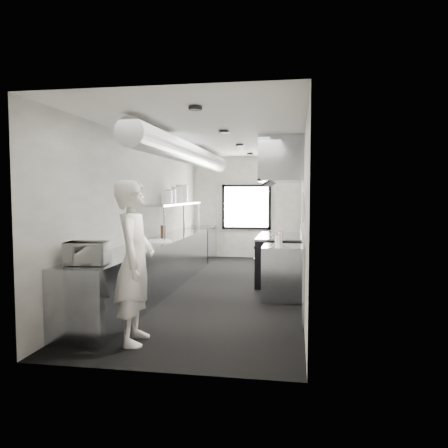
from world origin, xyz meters
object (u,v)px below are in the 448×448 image
at_px(cutting_board, 160,241).
at_px(prep_counter, 155,267).
at_px(deli_tub_a, 92,257).
at_px(deli_tub_b, 106,251).
at_px(plate_stack_c, 177,195).
at_px(range, 279,259).
at_px(bottle_station, 282,272).
at_px(plate_stack_d, 182,194).
at_px(plate_stack_b, 171,196).
at_px(squeeze_bottle_c, 279,241).
at_px(squeeze_bottle_e, 280,238).
at_px(pass_shelf, 175,205).
at_px(squeeze_bottle_b, 277,241).
at_px(microwave, 87,253).
at_px(exhaust_hood, 283,162).
at_px(knife_block, 163,231).
at_px(line_cook, 135,262).
at_px(far_work_table, 200,244).
at_px(squeeze_bottle_d, 280,239).
at_px(plate_stack_a, 167,197).
at_px(small_plate, 144,248).
at_px(squeeze_bottle_a, 280,242).

bearing_deg(cutting_board, prep_counter, -123.09).
bearing_deg(deli_tub_a, deli_tub_b, 93.81).
height_order(cutting_board, plate_stack_c, plate_stack_c).
distance_m(range, bottle_station, 1.40).
bearing_deg(plate_stack_d, plate_stack_b, -92.12).
relative_size(squeeze_bottle_c, squeeze_bottle_e, 0.85).
xyz_separation_m(pass_shelf, cutting_board, (0.11, -1.39, -0.63)).
bearing_deg(squeeze_bottle_b, microwave, -135.47).
xyz_separation_m(exhaust_hood, knife_block, (-2.41, -0.17, -1.38)).
height_order(microwave, knife_block, microwave).
distance_m(exhaust_hood, range, 1.92).
distance_m(bottle_station, knife_block, 2.81).
relative_size(line_cook, deli_tub_a, 14.86).
height_order(microwave, deli_tub_a, microwave).
relative_size(far_work_table, deli_tub_a, 9.23).
relative_size(line_cook, plate_stack_b, 6.63).
xyz_separation_m(plate_stack_c, squeeze_bottle_d, (2.29, -1.67, -0.74)).
height_order(cutting_board, plate_stack_a, plate_stack_a).
bearing_deg(knife_block, squeeze_bottle_b, -44.89).
xyz_separation_m(plate_stack_d, squeeze_bottle_e, (2.29, -2.01, -0.77)).
relative_size(line_cook, squeeze_bottle_c, 11.33).
bearing_deg(squeeze_bottle_d, plate_stack_d, 137.10).
xyz_separation_m(cutting_board, squeeze_bottle_e, (2.18, -0.03, 0.09)).
bearing_deg(range, knife_block, -175.97).
height_order(prep_counter, deli_tub_b, deli_tub_b).
bearing_deg(plate_stack_a, small_plate, -84.68).
bearing_deg(plate_stack_c, squeeze_bottle_a, -42.55).
relative_size(microwave, knife_block, 2.09).
relative_size(pass_shelf, cutting_board, 5.49).
relative_size(exhaust_hood, knife_block, 9.74).
bearing_deg(cutting_board, microwave, -91.68).
distance_m(deli_tub_b, plate_stack_d, 3.90).
height_order(line_cook, squeeze_bottle_c, line_cook).
distance_m(squeeze_bottle_c, squeeze_bottle_e, 0.31).
distance_m(prep_counter, small_plate, 1.05).
bearing_deg(prep_counter, microwave, -90.18).
xyz_separation_m(pass_shelf, small_plate, (0.18, -2.43, -0.63)).
distance_m(range, deli_tub_b, 3.77).
relative_size(prep_counter, small_plate, 33.31).
xyz_separation_m(prep_counter, squeeze_bottle_a, (2.27, -0.50, 0.55)).
relative_size(plate_stack_a, plate_stack_b, 0.87).
bearing_deg(knife_block, pass_shelf, 61.27).
bearing_deg(squeeze_bottle_b, plate_stack_a, 151.12).
bearing_deg(squeeze_bottle_c, squeeze_bottle_d, 85.60).
distance_m(exhaust_hood, knife_block, 2.78).
distance_m(far_work_table, cutting_board, 3.62).
height_order(plate_stack_a, plate_stack_c, plate_stack_c).
relative_size(plate_stack_b, squeeze_bottle_c, 1.71).
height_order(exhaust_hood, deli_tub_b, exhaust_hood).
bearing_deg(line_cook, bottle_station, -42.21).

